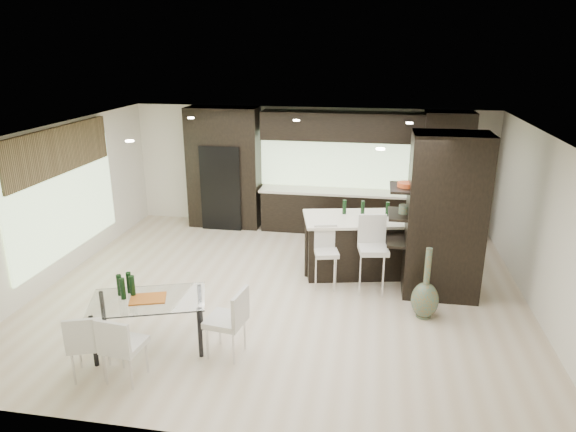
% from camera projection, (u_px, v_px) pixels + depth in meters
% --- Properties ---
extents(ground, '(8.00, 8.00, 0.00)m').
position_uv_depth(ground, '(282.00, 291.00, 8.71)').
color(ground, beige).
rests_on(ground, ground).
extents(back_wall, '(8.00, 0.02, 2.70)m').
position_uv_depth(back_wall, '(310.00, 168.00, 11.56)').
color(back_wall, white).
rests_on(back_wall, ground).
extents(left_wall, '(0.02, 7.00, 2.70)m').
position_uv_depth(left_wall, '(56.00, 204.00, 8.93)').
color(left_wall, white).
rests_on(left_wall, ground).
extents(right_wall, '(0.02, 7.00, 2.70)m').
position_uv_depth(right_wall, '(545.00, 230.00, 7.64)').
color(right_wall, white).
rests_on(right_wall, ground).
extents(ceiling, '(8.00, 7.00, 0.02)m').
position_uv_depth(ceiling, '(281.00, 132.00, 7.86)').
color(ceiling, white).
rests_on(ceiling, ground).
extents(window_left, '(0.04, 3.20, 1.90)m').
position_uv_depth(window_left, '(65.00, 200.00, 9.11)').
color(window_left, '#B2D199').
rests_on(window_left, left_wall).
extents(window_back, '(3.40, 0.04, 1.20)m').
position_uv_depth(window_back, '(336.00, 160.00, 11.36)').
color(window_back, '#B2D199').
rests_on(window_back, back_wall).
extents(stone_accent, '(0.08, 3.00, 0.80)m').
position_uv_depth(stone_accent, '(59.00, 150.00, 8.82)').
color(stone_accent, brown).
rests_on(stone_accent, left_wall).
extents(ceiling_spots, '(4.00, 3.00, 0.02)m').
position_uv_depth(ceiling_spots, '(284.00, 131.00, 8.10)').
color(ceiling_spots, white).
rests_on(ceiling_spots, ceiling).
extents(back_cabinetry, '(6.80, 0.68, 2.70)m').
position_uv_depth(back_cabinetry, '(331.00, 172.00, 11.17)').
color(back_cabinetry, black).
rests_on(back_cabinetry, ground).
extents(refrigerator, '(0.90, 0.68, 1.90)m').
position_uv_depth(refrigerator, '(224.00, 185.00, 11.64)').
color(refrigerator, black).
rests_on(refrigerator, ground).
extents(partition_column, '(1.20, 0.80, 2.70)m').
position_uv_depth(partition_column, '(445.00, 217.00, 8.24)').
color(partition_column, black).
rests_on(partition_column, ground).
extents(kitchen_island, '(2.69, 1.59, 1.05)m').
position_uv_depth(kitchen_island, '(373.00, 244.00, 9.35)').
color(kitchen_island, black).
rests_on(kitchen_island, ground).
extents(stool_left, '(0.47, 0.47, 0.87)m').
position_uv_depth(stool_left, '(326.00, 264.00, 8.72)').
color(stool_left, silver).
rests_on(stool_left, ground).
extents(stool_mid, '(0.54, 0.54, 1.06)m').
position_uv_depth(stool_mid, '(372.00, 263.00, 8.53)').
color(stool_mid, silver).
rests_on(stool_mid, ground).
extents(stool_right, '(0.41, 0.41, 0.85)m').
position_uv_depth(stool_right, '(419.00, 271.00, 8.48)').
color(stool_right, silver).
rests_on(stool_right, ground).
extents(bench, '(1.35, 0.80, 0.49)m').
position_uv_depth(bench, '(364.00, 241.00, 10.30)').
color(bench, black).
rests_on(bench, ground).
extents(floor_vase, '(0.46, 0.46, 1.13)m').
position_uv_depth(floor_vase, '(426.00, 283.00, 7.71)').
color(floor_vase, '#4D5940').
rests_on(floor_vase, ground).
extents(dining_table, '(1.70, 1.28, 0.72)m').
position_uv_depth(dining_table, '(150.00, 323.00, 6.99)').
color(dining_table, white).
rests_on(dining_table, ground).
extents(chair_near, '(0.50, 0.50, 0.84)m').
position_uv_depth(chair_near, '(125.00, 349.00, 6.29)').
color(chair_near, silver).
rests_on(chair_near, ground).
extents(chair_far, '(0.57, 0.57, 0.83)m').
position_uv_depth(chair_far, '(90.00, 346.00, 6.37)').
color(chair_far, silver).
rests_on(chair_far, ground).
extents(chair_end, '(0.54, 0.54, 0.88)m').
position_uv_depth(chair_end, '(226.00, 325.00, 6.80)').
color(chair_end, silver).
rests_on(chair_end, ground).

